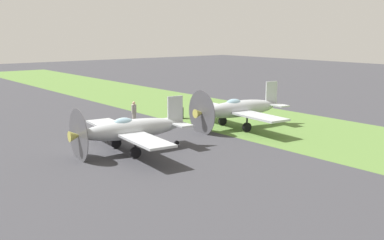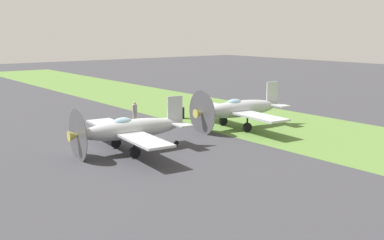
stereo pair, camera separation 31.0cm
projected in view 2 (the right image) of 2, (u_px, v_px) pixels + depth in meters
ground_plane at (118, 146)px, 28.92m from camera, size 160.00×160.00×0.00m
grass_verge at (265, 122)px, 36.57m from camera, size 120.00×11.00×0.01m
airplane_lead at (129, 129)px, 27.34m from camera, size 9.03×7.15×3.20m
airplane_wingman at (239, 109)px, 34.09m from camera, size 9.44×7.47×3.35m
ground_crew_chief at (135, 112)px, 35.68m from camera, size 0.43×0.52×1.73m
fuel_drum at (181, 113)px, 38.05m from camera, size 0.60×0.60×0.90m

